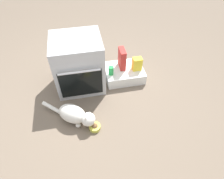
{
  "coord_description": "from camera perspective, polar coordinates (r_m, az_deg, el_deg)",
  "views": [
    {
      "loc": [
        0.05,
        -1.44,
        1.89
      ],
      "look_at": [
        0.34,
        0.06,
        0.25
      ],
      "focal_mm": 31.09,
      "sensor_mm": 36.0,
      "label": 1
    }
  ],
  "objects": [
    {
      "name": "food_bowl",
      "position": [
        2.2,
        -5.08,
        -10.89
      ],
      "size": [
        0.13,
        0.13,
        0.08
      ],
      "color": "#D1D14C",
      "rests_on": "ground"
    },
    {
      "name": "pantry_cabinet",
      "position": [
        2.71,
        3.59,
        4.9
      ],
      "size": [
        0.51,
        0.41,
        0.15
      ],
      "primitive_type": "cube",
      "color": "white",
      "rests_on": "ground"
    },
    {
      "name": "ground",
      "position": [
        2.37,
        -7.84,
        -6.36
      ],
      "size": [
        8.0,
        8.0,
        0.0
      ],
      "primitive_type": "plane",
      "color": "#6B5B4C"
    },
    {
      "name": "oven",
      "position": [
        2.46,
        -9.68,
        7.41
      ],
      "size": [
        0.59,
        0.57,
        0.69
      ],
      "color": "#B7BABF",
      "rests_on": "ground"
    },
    {
      "name": "cat",
      "position": [
        2.21,
        -10.78,
        -7.3
      ],
      "size": [
        0.6,
        0.46,
        0.23
      ],
      "rotation": [
        0.0,
        0.0,
        -0.62
      ],
      "color": "silver",
      "rests_on": "ground"
    },
    {
      "name": "soda_can",
      "position": [
        2.53,
        -0.3,
        5.57
      ],
      "size": [
        0.07,
        0.07,
        0.12
      ],
      "primitive_type": "cylinder",
      "color": "green",
      "rests_on": "pantry_cabinet"
    },
    {
      "name": "snack_bag",
      "position": [
        2.61,
        7.38,
        7.48
      ],
      "size": [
        0.12,
        0.09,
        0.18
      ],
      "primitive_type": "cube",
      "color": "yellow",
      "rests_on": "pantry_cabinet"
    },
    {
      "name": "cereal_box",
      "position": [
        2.6,
        2.96,
        9.03
      ],
      "size": [
        0.07,
        0.18,
        0.28
      ],
      "primitive_type": "cube",
      "color": "#B72D28",
      "rests_on": "pantry_cabinet"
    }
  ]
}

